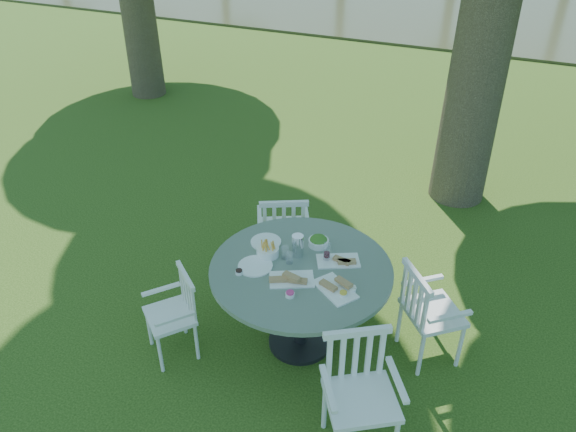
# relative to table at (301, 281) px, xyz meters

# --- Properties ---
(ground) EXTENTS (140.00, 140.00, 0.00)m
(ground) POSITION_rel_table_xyz_m (-0.41, 0.48, -0.71)
(ground) COLOR #1B360B
(ground) RESTS_ON ground
(table) EXTENTS (1.51, 1.51, 0.86)m
(table) POSITION_rel_table_xyz_m (0.00, 0.00, 0.00)
(table) COLOR black
(table) RESTS_ON ground
(chair_ne) EXTENTS (0.63, 0.64, 0.92)m
(chair_ne) POSITION_rel_table_xyz_m (1.00, 0.26, -0.17)
(chair_ne) COLOR white
(chair_ne) RESTS_ON ground
(chair_nw) EXTENTS (0.62, 0.61, 0.94)m
(chair_nw) POSITION_rel_table_xyz_m (-0.54, 0.87, -0.16)
(chair_nw) COLOR white
(chair_nw) RESTS_ON ground
(chair_sw) EXTENTS (0.56, 0.55, 0.80)m
(chair_sw) POSITION_rel_table_xyz_m (-0.93, -0.47, -0.24)
(chair_sw) COLOR white
(chair_sw) RESTS_ON ground
(chair_se) EXTENTS (0.65, 0.64, 0.96)m
(chair_se) POSITION_rel_table_xyz_m (0.73, -0.72, -0.14)
(chair_se) COLOR white
(chair_se) RESTS_ON ground
(tableware) EXTENTS (1.10, 0.84, 0.20)m
(tableware) POSITION_rel_table_xyz_m (-0.08, 0.07, 0.19)
(tableware) COLOR white
(tableware) RESTS_ON table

